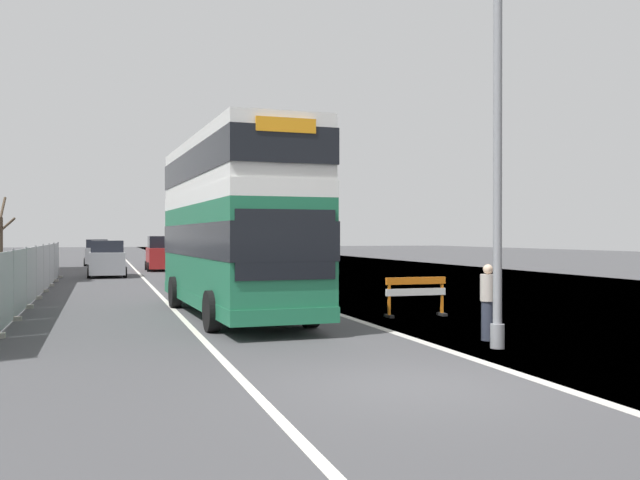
{
  "coord_description": "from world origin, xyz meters",
  "views": [
    {
      "loc": [
        -4.56,
        -9.99,
        2.31
      ],
      "look_at": [
        0.55,
        6.62,
        2.2
      ],
      "focal_mm": 39.79,
      "sensor_mm": 36.0,
      "label": 1
    }
  ],
  "objects_px": {
    "car_receding_mid": "(107,259)",
    "car_far_side": "(97,253)",
    "roadworks_barrier": "(416,292)",
    "car_oncoming_near": "(196,263)",
    "lamppost_foreground": "(498,134)",
    "double_decker_bus": "(233,222)",
    "car_receding_far": "(161,255)",
    "pedestrian_at_kerb": "(488,302)"
  },
  "relations": [
    {
      "from": "car_oncoming_near",
      "to": "car_far_side",
      "type": "height_order",
      "value": "car_oncoming_near"
    },
    {
      "from": "double_decker_bus",
      "to": "car_far_side",
      "type": "height_order",
      "value": "double_decker_bus"
    },
    {
      "from": "pedestrian_at_kerb",
      "to": "car_receding_mid",
      "type": "bearing_deg",
      "value": 105.78
    },
    {
      "from": "double_decker_bus",
      "to": "car_oncoming_near",
      "type": "distance_m",
      "value": 14.74
    },
    {
      "from": "car_far_side",
      "to": "pedestrian_at_kerb",
      "type": "xyz_separation_m",
      "value": [
        8.5,
        -43.6,
        -0.11
      ]
    },
    {
      "from": "lamppost_foreground",
      "to": "car_far_side",
      "type": "xyz_separation_m",
      "value": [
        -8.12,
        44.62,
        -3.42
      ]
    },
    {
      "from": "roadworks_barrier",
      "to": "car_oncoming_near",
      "type": "bearing_deg",
      "value": 104.3
    },
    {
      "from": "lamppost_foreground",
      "to": "car_far_side",
      "type": "relative_size",
      "value": 2.39
    },
    {
      "from": "car_oncoming_near",
      "to": "car_far_side",
      "type": "relative_size",
      "value": 1.01
    },
    {
      "from": "double_decker_bus",
      "to": "lamppost_foreground",
      "type": "bearing_deg",
      "value": -60.96
    },
    {
      "from": "car_receding_far",
      "to": "car_far_side",
      "type": "bearing_deg",
      "value": 112.85
    },
    {
      "from": "car_receding_mid",
      "to": "car_oncoming_near",
      "type": "bearing_deg",
      "value": -58.62
    },
    {
      "from": "lamppost_foreground",
      "to": "car_receding_mid",
      "type": "bearing_deg",
      "value": 104.55
    },
    {
      "from": "car_oncoming_near",
      "to": "car_receding_far",
      "type": "relative_size",
      "value": 1.0
    },
    {
      "from": "lamppost_foreground",
      "to": "car_far_side",
      "type": "height_order",
      "value": "lamppost_foreground"
    },
    {
      "from": "lamppost_foreground",
      "to": "car_receding_far",
      "type": "relative_size",
      "value": 2.36
    },
    {
      "from": "double_decker_bus",
      "to": "lamppost_foreground",
      "type": "xyz_separation_m",
      "value": [
        4.13,
        -7.44,
        1.69
      ]
    },
    {
      "from": "lamppost_foreground",
      "to": "car_oncoming_near",
      "type": "relative_size",
      "value": 2.36
    },
    {
      "from": "roadworks_barrier",
      "to": "car_far_side",
      "type": "distance_m",
      "value": 39.93
    },
    {
      "from": "roadworks_barrier",
      "to": "car_receding_mid",
      "type": "relative_size",
      "value": 0.4
    },
    {
      "from": "roadworks_barrier",
      "to": "pedestrian_at_kerb",
      "type": "distance_m",
      "value": 4.71
    },
    {
      "from": "car_oncoming_near",
      "to": "car_receding_far",
      "type": "distance_m",
      "value": 12.86
    },
    {
      "from": "double_decker_bus",
      "to": "lamppost_foreground",
      "type": "relative_size",
      "value": 1.15
    },
    {
      "from": "car_receding_far",
      "to": "pedestrian_at_kerb",
      "type": "distance_m",
      "value": 34.16
    },
    {
      "from": "car_receding_mid",
      "to": "car_far_side",
      "type": "relative_size",
      "value": 1.18
    },
    {
      "from": "lamppost_foreground",
      "to": "car_receding_far",
      "type": "distance_m",
      "value": 35.28
    },
    {
      "from": "car_oncoming_near",
      "to": "lamppost_foreground",
      "type": "bearing_deg",
      "value": -81.36
    },
    {
      "from": "car_oncoming_near",
      "to": "car_receding_mid",
      "type": "bearing_deg",
      "value": 121.38
    },
    {
      "from": "roadworks_barrier",
      "to": "car_receding_mid",
      "type": "height_order",
      "value": "car_receding_mid"
    },
    {
      "from": "car_receding_far",
      "to": "double_decker_bus",
      "type": "bearing_deg",
      "value": -90.22
    },
    {
      "from": "roadworks_barrier",
      "to": "car_oncoming_near",
      "type": "relative_size",
      "value": 0.47
    },
    {
      "from": "lamppost_foreground",
      "to": "car_receding_far",
      "type": "height_order",
      "value": "lamppost_foreground"
    },
    {
      "from": "roadworks_barrier",
      "to": "pedestrian_at_kerb",
      "type": "xyz_separation_m",
      "value": [
        -0.44,
        -4.69,
        0.13
      ]
    },
    {
      "from": "roadworks_barrier",
      "to": "pedestrian_at_kerb",
      "type": "relative_size",
      "value": 1.09
    },
    {
      "from": "roadworks_barrier",
      "to": "car_receding_far",
      "type": "xyz_separation_m",
      "value": [
        -4.84,
        29.19,
        0.35
      ]
    },
    {
      "from": "roadworks_barrier",
      "to": "car_receding_mid",
      "type": "bearing_deg",
      "value": 109.74
    },
    {
      "from": "roadworks_barrier",
      "to": "double_decker_bus",
      "type": "bearing_deg",
      "value": 160.69
    },
    {
      "from": "roadworks_barrier",
      "to": "car_far_side",
      "type": "bearing_deg",
      "value": 102.94
    },
    {
      "from": "double_decker_bus",
      "to": "car_receding_mid",
      "type": "relative_size",
      "value": 2.33
    },
    {
      "from": "lamppost_foreground",
      "to": "pedestrian_at_kerb",
      "type": "bearing_deg",
      "value": 69.5
    },
    {
      "from": "lamppost_foreground",
      "to": "car_receding_mid",
      "type": "distance_m",
      "value": 29.97
    },
    {
      "from": "car_far_side",
      "to": "lamppost_foreground",
      "type": "bearing_deg",
      "value": -79.68
    }
  ]
}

